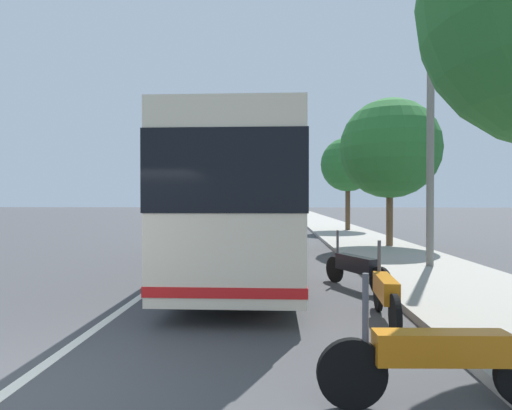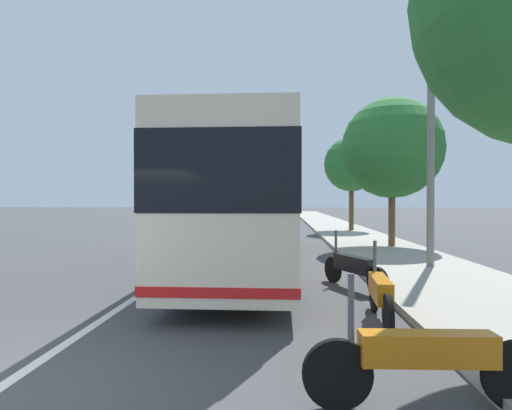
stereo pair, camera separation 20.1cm
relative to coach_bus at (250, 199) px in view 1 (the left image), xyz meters
name	(u,v)px [view 1 (the left image)]	position (x,y,z in m)	size (l,w,h in m)	color
sidewalk_curb	(397,257)	(1.84, -4.79, -1.95)	(110.00, 3.60, 0.14)	#9E998E
lane_divider_line	(195,258)	(1.84, 2.00, -2.01)	(110.00, 0.16, 0.01)	silver
coach_bus	(250,199)	(0.00, 0.00, 0.00)	(11.94, 2.56, 3.54)	beige
motorcycle_mid_row	(440,359)	(-8.03, -2.31, -1.53)	(0.29, 2.34, 1.28)	black
motorcycle_nearest_curb	(386,294)	(-5.30, -2.53, -1.55)	(2.12, 0.33, 1.27)	black
motorcycle_by_tree	(355,268)	(-2.79, -2.53, -1.54)	(2.06, 1.06, 1.26)	black
car_ahead_same_lane	(216,214)	(24.63, 4.59, -1.30)	(4.59, 2.22, 1.49)	navy
car_oncoming	(223,212)	(30.55, 4.71, -1.30)	(4.06, 2.02, 1.49)	gold
car_behind_bus	(265,215)	(23.79, 0.19, -1.31)	(4.39, 1.94, 1.49)	black
roadside_tree_mid_block	(390,149)	(4.80, -5.36, 2.04)	(4.01, 4.01, 6.07)	brown
roadside_tree_far_block	(348,165)	(13.61, -5.23, 2.16)	(3.35, 3.35, 5.87)	brown
utility_pole	(430,150)	(-0.32, -5.07, 1.37)	(0.20, 0.20, 6.77)	slate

